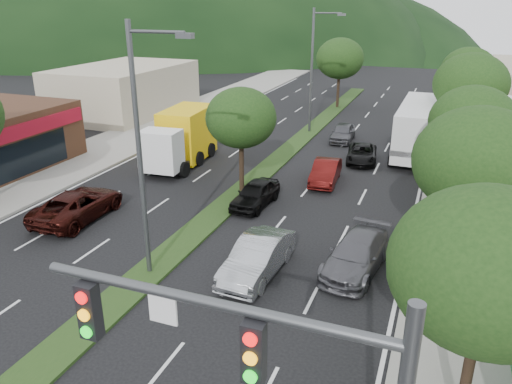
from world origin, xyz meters
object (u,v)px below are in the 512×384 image
at_px(car_queue_c, 326,172).
at_px(box_truck, 182,139).
at_px(car_queue_a, 255,194).
at_px(car_queue_b, 356,255).
at_px(motorhome, 419,128).
at_px(streetlight_mid, 314,66).
at_px(tree_r_a, 487,269).
at_px(tree_r_d, 471,84).
at_px(car_queue_e, 343,132).
at_px(tree_med_near, 241,118).
at_px(tree_r_e, 468,70).
at_px(streetlight_near, 143,144).
at_px(car_queue_d, 362,154).
at_px(suv_maroon, 78,205).
at_px(tree_r_c, 473,122).
at_px(tree_r_b, 478,162).
at_px(tree_med_far, 340,59).
at_px(sedan_silver, 257,258).

distance_m(car_queue_c, box_truck, 10.20).
distance_m(car_queue_a, box_truck, 9.24).
xyz_separation_m(car_queue_b, motorhome, (1.08, 18.31, 1.26)).
xyz_separation_m(streetlight_mid, car_queue_a, (1.29, -16.67, -4.89)).
bearing_deg(streetlight_mid, tree_r_a, -67.87).
distance_m(tree_r_d, car_queue_e, 9.96).
bearing_deg(car_queue_a, tree_med_near, 135.54).
bearing_deg(tree_r_e, tree_r_a, -90.00).
height_order(streetlight_mid, box_truck, streetlight_mid).
height_order(tree_r_e, streetlight_near, streetlight_near).
height_order(tree_r_e, car_queue_d, tree_r_e).
bearing_deg(car_queue_e, suv_maroon, -118.22).
height_order(tree_r_a, car_queue_b, tree_r_a).
bearing_deg(tree_r_d, car_queue_c, -131.92).
xyz_separation_m(tree_r_d, tree_med_near, (-12.00, -12.00, -0.75)).
distance_m(tree_r_a, car_queue_a, 16.71).
distance_m(tree_r_c, tree_r_e, 20.00).
xyz_separation_m(car_queue_a, car_queue_c, (2.71, 5.00, 0.01)).
bearing_deg(streetlight_near, tree_r_b, 18.73).
distance_m(streetlight_near, car_queue_e, 24.03).
bearing_deg(tree_r_b, car_queue_a, 157.59).
relative_size(tree_r_e, car_queue_b, 1.37).
distance_m(streetlight_mid, car_queue_c, 13.27).
bearing_deg(suv_maroon, car_queue_d, -130.60).
distance_m(tree_med_far, car_queue_d, 19.05).
bearing_deg(sedan_silver, tree_med_near, 119.35).
relative_size(tree_r_d, tree_med_far, 1.03).
bearing_deg(tree_med_near, motorhome, 52.30).
bearing_deg(tree_med_near, tree_r_a, -49.40).
xyz_separation_m(tree_med_near, sedan_silver, (4.22, -8.50, -3.64)).
height_order(tree_med_near, car_queue_c, tree_med_near).
xyz_separation_m(tree_r_a, car_queue_e, (-8.79, 27.33, -4.13)).
xyz_separation_m(car_queue_d, motorhome, (3.42, 3.31, 1.38)).
relative_size(car_queue_a, car_queue_b, 0.82).
relative_size(tree_r_b, car_queue_d, 1.63).
bearing_deg(streetlight_near, sedan_silver, 20.48).
xyz_separation_m(streetlight_mid, sedan_silver, (4.01, -23.50, -4.80)).
xyz_separation_m(suv_maroon, car_queue_d, (11.99, 14.87, -0.17)).
bearing_deg(streetlight_mid, car_queue_b, -70.40).
distance_m(tree_r_b, streetlight_near, 12.47).
relative_size(tree_r_b, suv_maroon, 1.27).
relative_size(streetlight_mid, motorhome, 1.03).
bearing_deg(box_truck, car_queue_c, 173.11).
bearing_deg(tree_r_e, car_queue_b, -98.10).
bearing_deg(tree_r_c, streetlight_near, -134.51).
relative_size(tree_r_d, car_queue_e, 1.77).
distance_m(suv_maroon, car_queue_a, 9.29).
distance_m(tree_r_a, tree_r_b, 8.00).
bearing_deg(streetlight_near, car_queue_d, 73.65).
bearing_deg(suv_maroon, box_truck, -94.39).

